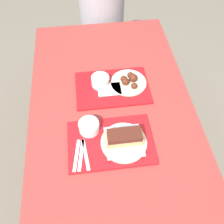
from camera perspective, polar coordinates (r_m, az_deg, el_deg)
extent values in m
plane|color=#706656|center=(2.01, 0.09, -12.10)|extent=(12.00, 12.00, 0.00)
cube|color=maroon|center=(1.40, 0.13, -0.30)|extent=(0.92, 1.65, 0.04)
cylinder|color=maroon|center=(2.18, -13.06, 8.84)|extent=(0.07, 0.07, 0.68)
cylinder|color=maroon|center=(2.21, 8.11, 10.80)|extent=(0.07, 0.07, 0.68)
cube|color=maroon|center=(2.34, -3.24, 16.38)|extent=(0.87, 0.28, 0.04)
cylinder|color=maroon|center=(2.49, -11.84, 11.44)|extent=(0.06, 0.06, 0.40)
cylinder|color=maroon|center=(2.52, 5.77, 13.06)|extent=(0.06, 0.06, 0.40)
cube|color=#B21419|center=(1.27, -0.32, -6.91)|extent=(0.43, 0.29, 0.01)
cube|color=#B21419|center=(1.48, 0.08, 5.59)|extent=(0.43, 0.29, 0.01)
cylinder|color=white|center=(1.28, -5.28, -3.35)|extent=(0.11, 0.11, 0.06)
cylinder|color=beige|center=(1.26, -5.35, -2.80)|extent=(0.09, 0.09, 0.01)
cylinder|color=beige|center=(1.26, 2.72, -6.94)|extent=(0.23, 0.23, 0.01)
cube|color=silver|center=(1.25, 2.73, -6.76)|extent=(0.19, 0.19, 0.01)
cube|color=tan|center=(1.23, 2.78, -6.16)|extent=(0.18, 0.07, 0.04)
cube|color=#4C1E14|center=(1.20, 2.85, -5.30)|extent=(0.17, 0.07, 0.03)
cube|color=white|center=(1.24, -7.07, -9.69)|extent=(0.04, 0.17, 0.00)
cube|color=white|center=(1.23, -6.04, -9.59)|extent=(0.03, 0.17, 0.00)
cube|color=white|center=(1.24, -8.09, -9.78)|extent=(0.04, 0.17, 0.00)
cube|color=#A59E93|center=(1.30, 0.62, -4.05)|extent=(0.04, 0.03, 0.01)
cylinder|color=white|center=(1.47, -2.68, 7.11)|extent=(0.11, 0.11, 0.06)
cylinder|color=beige|center=(1.46, -2.72, 7.72)|extent=(0.09, 0.09, 0.01)
cylinder|color=beige|center=(1.50, 3.77, 6.73)|extent=(0.21, 0.21, 0.01)
sphere|color=#562314|center=(1.49, 4.86, 7.77)|extent=(0.05, 0.05, 0.05)
sphere|color=#562314|center=(1.51, 4.23, 8.40)|extent=(0.04, 0.04, 0.04)
sphere|color=#562314|center=(1.49, 2.65, 7.59)|extent=(0.04, 0.04, 0.04)
sphere|color=#562314|center=(1.47, 3.07, 6.93)|extent=(0.04, 0.04, 0.04)
sphere|color=#562314|center=(1.45, 5.09, 5.97)|extent=(0.04, 0.04, 0.04)
cube|color=white|center=(1.46, -0.53, 5.21)|extent=(0.13, 0.09, 0.01)
cylinder|color=#9E9EA3|center=(2.20, -2.32, 21.75)|extent=(0.36, 0.36, 0.47)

